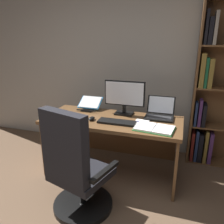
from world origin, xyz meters
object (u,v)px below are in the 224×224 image
(desk, at_px, (114,132))
(bookshelf, at_px, (223,94))
(laptop, at_px, (160,113))
(office_chair, at_px, (75,172))
(notepad, at_px, (140,123))
(pen, at_px, (142,122))
(reading_stand_with_book, at_px, (90,104))
(monitor, at_px, (124,97))
(computer_mouse, at_px, (92,118))
(open_binder, at_px, (154,128))
(keyboard, at_px, (117,122))

(desk, relative_size, bookshelf, 0.78)
(bookshelf, height_order, laptop, bookshelf)
(office_chair, xyz_separation_m, notepad, (0.47, 0.70, 0.28))
(desk, distance_m, laptop, 0.60)
(pen, bearing_deg, office_chair, -125.00)
(office_chair, height_order, reading_stand_with_book, office_chair)
(monitor, distance_m, notepad, 0.42)
(reading_stand_with_book, bearing_deg, pen, -22.51)
(bookshelf, xyz_separation_m, computer_mouse, (-1.46, -0.81, -0.20))
(computer_mouse, bearing_deg, monitor, 47.50)
(desk, height_order, reading_stand_with_book, reading_stand_with_book)
(laptop, relative_size, notepad, 1.57)
(monitor, bearing_deg, open_binder, -41.59)
(computer_mouse, bearing_deg, reading_stand_with_book, 115.68)
(monitor, distance_m, pen, 0.43)
(office_chair, xyz_separation_m, keyboard, (0.22, 0.63, 0.29))
(bookshelf, bearing_deg, desk, -153.74)
(notepad, bearing_deg, reading_stand_with_book, 156.95)
(bookshelf, distance_m, office_chair, 2.05)
(desk, distance_m, computer_mouse, 0.36)
(reading_stand_with_book, relative_size, open_binder, 0.67)
(pen, bearing_deg, keyboard, -165.63)
(open_binder, bearing_deg, pen, 148.06)
(monitor, distance_m, computer_mouse, 0.48)
(desk, xyz_separation_m, pen, (0.37, -0.12, 0.22))
(laptop, bearing_deg, notepad, -124.13)
(computer_mouse, distance_m, notepad, 0.56)
(monitor, xyz_separation_m, notepad, (0.26, -0.26, -0.21))
(laptop, relative_size, computer_mouse, 3.17)
(keyboard, bearing_deg, desk, 116.50)
(laptop, bearing_deg, computer_mouse, -155.56)
(bookshelf, bearing_deg, reading_stand_with_book, -165.73)
(notepad, bearing_deg, bookshelf, 39.07)
(bookshelf, xyz_separation_m, notepad, (-0.90, -0.73, -0.22))
(office_chair, distance_m, computer_mouse, 0.70)
(monitor, relative_size, keyboard, 1.19)
(bookshelf, xyz_separation_m, open_binder, (-0.74, -0.86, -0.21))
(desk, relative_size, office_chair, 1.50)
(notepad, bearing_deg, desk, 161.63)
(office_chair, relative_size, notepad, 5.13)
(notepad, bearing_deg, keyboard, -164.56)
(monitor, bearing_deg, pen, -42.94)
(office_chair, height_order, laptop, office_chair)
(desk, height_order, bookshelf, bookshelf)
(laptop, distance_m, pen, 0.31)
(computer_mouse, relative_size, notepad, 0.50)
(desk, relative_size, reading_stand_with_book, 5.54)
(pen, bearing_deg, laptop, 58.96)
(desk, xyz_separation_m, reading_stand_with_book, (-0.39, 0.20, 0.28))
(keyboard, distance_m, reading_stand_with_book, 0.62)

